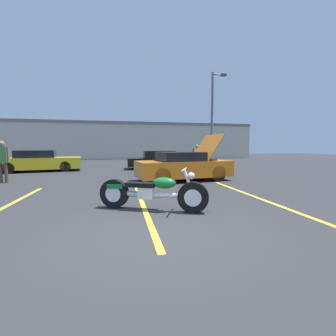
# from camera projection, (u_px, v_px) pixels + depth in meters

# --- Properties ---
(ground_plane) EXTENTS (80.00, 80.00, 0.00)m
(ground_plane) POSITION_uv_depth(u_px,v_px,m) (153.00, 232.00, 3.89)
(ground_plane) COLOR #2D2D30
(parking_stripe_middle) EXTENTS (0.12, 5.66, 0.01)m
(parking_stripe_middle) POSITION_uv_depth(u_px,v_px,m) (142.00, 203.00, 5.80)
(parking_stripe_middle) COLOR yellow
(parking_stripe_middle) RESTS_ON ground
(parking_stripe_back) EXTENTS (0.12, 5.66, 0.01)m
(parking_stripe_back) POSITION_uv_depth(u_px,v_px,m) (257.00, 197.00, 6.48)
(parking_stripe_back) COLOR yellow
(parking_stripe_back) RESTS_ON ground
(far_building) EXTENTS (32.00, 4.20, 4.40)m
(far_building) POSITION_uv_depth(u_px,v_px,m) (125.00, 140.00, 27.98)
(far_building) COLOR beige
(far_building) RESTS_ON ground
(light_pole) EXTENTS (1.21, 0.28, 7.22)m
(light_pole) POSITION_uv_depth(u_px,v_px,m) (213.00, 115.00, 17.69)
(light_pole) COLOR slate
(light_pole) RESTS_ON ground
(motorcycle) EXTENTS (2.42, 1.23, 0.98)m
(motorcycle) POSITION_uv_depth(u_px,v_px,m) (152.00, 192.00, 5.18)
(motorcycle) COLOR black
(motorcycle) RESTS_ON ground
(show_car_hood_open) EXTENTS (4.23, 2.30, 2.02)m
(show_car_hood_open) POSITION_uv_depth(u_px,v_px,m) (184.00, 166.00, 9.75)
(show_car_hood_open) COLOR orange
(show_car_hood_open) RESTS_ON ground
(parked_car_right_row) EXTENTS (4.60, 1.94, 1.20)m
(parked_car_right_row) POSITION_uv_depth(u_px,v_px,m) (161.00, 160.00, 15.14)
(parked_car_right_row) COLOR black
(parked_car_right_row) RESTS_ON ground
(parked_car_left_row) EXTENTS (4.78, 2.57, 1.26)m
(parked_car_left_row) POSITION_uv_depth(u_px,v_px,m) (39.00, 161.00, 13.40)
(parked_car_left_row) COLOR yellow
(parked_car_left_row) RESTS_ON ground
(spectator_near_motorcycle) EXTENTS (0.52, 0.21, 1.59)m
(spectator_near_motorcycle) POSITION_uv_depth(u_px,v_px,m) (197.00, 156.00, 12.51)
(spectator_near_motorcycle) COLOR #38476B
(spectator_near_motorcycle) RESTS_ON ground
(spectator_midground) EXTENTS (0.52, 0.22, 1.70)m
(spectator_midground) POSITION_uv_depth(u_px,v_px,m) (2.00, 158.00, 9.05)
(spectator_midground) COLOR brown
(spectator_midground) RESTS_ON ground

